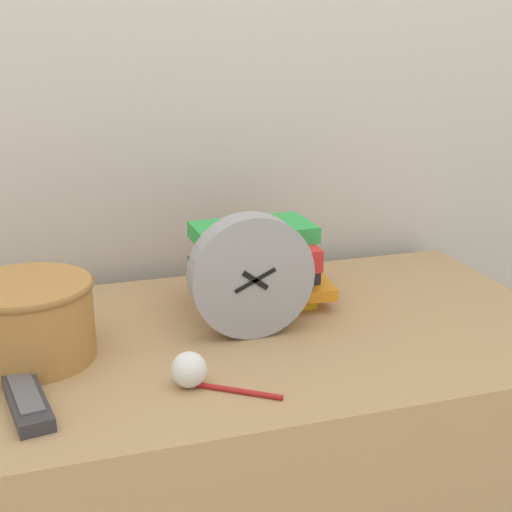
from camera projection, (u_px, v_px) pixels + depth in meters
The scene contains 7 objects.
wall_back at pixel (142, 64), 1.40m from camera, with size 6.00×0.04×2.40m.
desk_clock at pixel (251, 276), 1.18m from camera, with size 0.21×0.05×0.21m.
book_stack at pixel (256, 265), 1.32m from camera, with size 0.26×0.20×0.15m.
basket at pixel (28, 318), 1.10m from camera, with size 0.21×0.21×0.13m.
tv_remote at pixel (25, 395), 0.99m from camera, with size 0.08×0.20×0.02m.
crumpled_paper_ball at pixel (189, 370), 1.03m from camera, with size 0.05×0.05×0.05m.
pen at pixel (234, 390), 1.01m from camera, with size 0.12×0.09×0.01m.
Camera 1 is at (-0.22, -0.76, 1.27)m, focal length 50.00 mm.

